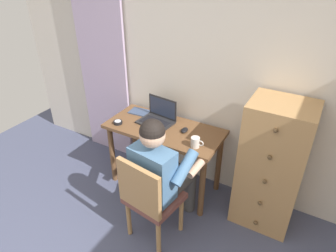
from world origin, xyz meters
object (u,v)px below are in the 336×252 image
Objects in this scene: desk at (164,138)px; computer_mouse at (185,130)px; chair at (149,197)px; notebook_pad at (140,112)px; dresser at (271,166)px; laptop at (158,117)px; desk_clock at (118,122)px; person_seated at (162,169)px; coffee_mug at (196,142)px.

computer_mouse is (0.21, 0.03, 0.14)m from desk.
chair is 4.10× the size of notebook_pad.
notebook_pad is (-1.44, 0.08, 0.12)m from dresser.
laptop is 4.07× the size of desk_clock.
person_seated reaches higher than laptop.
person_seated is 0.69m from laptop.
notebook_pad is at bearing 165.15° from laptop.
chair is 1.06m from notebook_pad.
dresser is 0.96m from person_seated.
computer_mouse is (-0.04, 0.70, 0.26)m from chair.
person_seated is at bearing -48.62° from notebook_pad.
dresser reaches higher than notebook_pad.
desk is at bearing -31.79° from laptop.
laptop is at bearing 124.20° from person_seated.
dresser is 1.17m from laptop.
dresser is at bearing 3.52° from desk.
computer_mouse reaches higher than notebook_pad.
computer_mouse is at bearing 16.68° from desk_clock.
dresser is 1.09m from chair.
desk_clock is at bearing 143.53° from chair.
computer_mouse reaches higher than desk.
desk_clock is (-0.65, -0.20, -0.00)m from computer_mouse.
dresser reaches higher than computer_mouse.
chair reaches higher than desk.
chair is 0.62m from coffee_mug.
computer_mouse is (-0.84, -0.03, 0.13)m from dresser.
laptop is (-0.36, 0.74, 0.30)m from chair.
dresser reaches higher than chair.
desk_clock is (-0.33, -0.23, -0.04)m from laptop.
desk is 3.18× the size of laptop.
dresser is at bearing 8.62° from desk_clock.
notebook_pad is (-0.63, 0.82, 0.25)m from chair.
person_seated is 0.39m from coffee_mug.
dresser is 0.69m from coffee_mug.
chair is at bearing -137.52° from dresser.
laptop is (-0.38, 0.56, 0.12)m from person_seated.
desk is 0.22m from laptop.
notebook_pad reaches higher than desk.
notebook_pad is 0.85m from coffee_mug.
dresser is 3.33× the size of laptop.
coffee_mug is at bearing -161.66° from dresser.
desk is 0.72m from chair.
computer_mouse is at bearing 9.29° from desk.
desk_clock is at bearing -104.45° from notebook_pad.
coffee_mug is at bearing -48.47° from computer_mouse.
computer_mouse is at bearing 137.80° from coffee_mug.
chair is 0.88m from laptop.
chair is at bearing -93.42° from computer_mouse.
notebook_pad is (0.05, 0.31, -0.01)m from desk_clock.
chair is 8.61× the size of computer_mouse.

